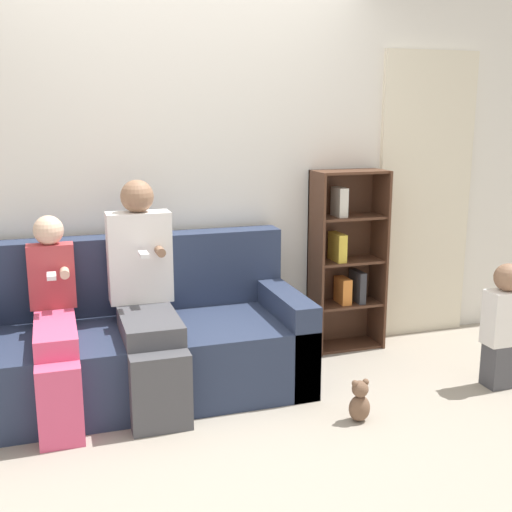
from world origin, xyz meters
TOP-DOWN VIEW (x-y plane):
  - ground_plane at (0.00, 0.00)m, footprint 14.00×14.00m
  - back_wall at (0.00, 1.01)m, footprint 10.00×0.06m
  - curtain_panel at (1.82, 0.96)m, footprint 0.74×0.04m
  - couch at (-0.35, 0.55)m, footprint 1.96×0.88m
  - adult_seated at (-0.31, 0.43)m, footprint 0.37×0.81m
  - child_seated at (-0.81, 0.38)m, footprint 0.26×0.82m
  - toddler_standing at (1.76, -0.07)m, footprint 0.24×0.17m
  - bookshelf at (1.15, 0.87)m, footprint 0.50×0.27m
  - teddy_bear at (0.73, -0.23)m, footprint 0.12×0.10m

SIDE VIEW (x-z plane):
  - ground_plane at x=0.00m, z-range 0.00..0.00m
  - teddy_bear at x=0.73m, z-range -0.01..0.23m
  - couch at x=-0.35m, z-range -0.15..0.74m
  - toddler_standing at x=1.76m, z-range 0.01..0.78m
  - child_seated at x=-0.81m, z-range 0.00..1.07m
  - bookshelf at x=1.15m, z-range 0.01..1.26m
  - adult_seated at x=-0.31m, z-range 0.00..1.27m
  - curtain_panel at x=1.82m, z-range 0.00..2.07m
  - back_wall at x=0.00m, z-range 0.00..2.55m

